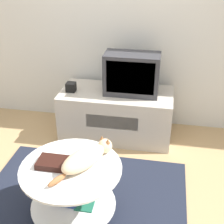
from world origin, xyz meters
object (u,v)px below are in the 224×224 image
at_px(tv, 132,74).
at_px(speaker, 71,87).
at_px(dvd_box, 53,163).
at_px(cat, 86,157).

bearing_deg(tv, speaker, -173.86).
height_order(tv, dvd_box, tv).
distance_m(tv, cat, 1.26).
bearing_deg(cat, tv, 22.78).
distance_m(speaker, cat, 1.25).
bearing_deg(tv, dvd_box, -107.74).
bearing_deg(cat, speaker, 52.72).
bearing_deg(tv, cat, -98.03).
bearing_deg(speaker, dvd_box, -79.31).
distance_m(tv, speaker, 0.67).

